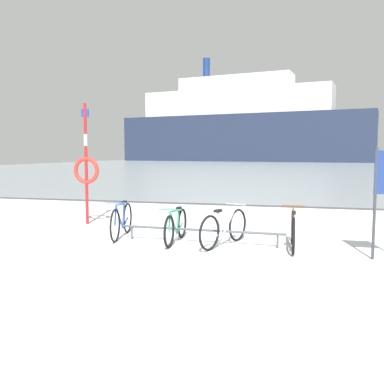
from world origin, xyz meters
TOP-DOWN VIEW (x-y plane):
  - ground at (0.00, 53.90)m, footprint 80.00×132.00m
  - bike_rack at (-0.18, 3.56)m, footprint 3.43×0.17m
  - bicycle_0 at (-2.01, 3.74)m, footprint 0.46×1.72m
  - bicycle_1 at (-0.70, 3.50)m, footprint 0.46×1.65m
  - bicycle_2 at (0.32, 3.49)m, footprint 0.73×1.67m
  - bicycle_3 at (1.66, 3.53)m, footprint 0.46×1.67m
  - rescue_post at (-3.59, 5.15)m, footprint 0.71×0.11m
  - ferry_ship at (-10.41, 82.16)m, footprint 51.73×16.99m

SIDE VIEW (x-z plane):
  - ground at x=0.00m, z-range -0.08..0.00m
  - bike_rack at x=-0.18m, z-range 0.11..0.42m
  - bicycle_1 at x=-0.70m, z-range -0.04..0.73m
  - bicycle_2 at x=0.32m, z-range -0.04..0.77m
  - bicycle_3 at x=1.66m, z-range -0.04..0.77m
  - bicycle_0 at x=-2.01m, z-range -0.04..0.79m
  - rescue_post at x=-3.59m, z-range -0.07..3.04m
  - ferry_ship at x=-10.41m, z-range -3.51..17.79m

